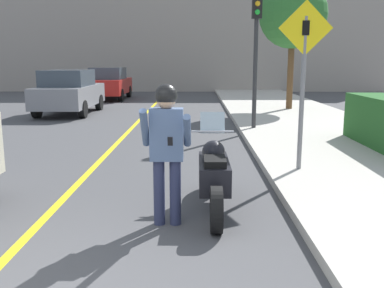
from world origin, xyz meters
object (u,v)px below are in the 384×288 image
motorcycle (214,174)px  street_tree (293,15)px  parked_car_red (109,83)px  person_biker (167,140)px  crossing_sign (303,70)px  traffic_light (256,33)px  parked_car_grey (69,92)px

motorcycle → street_tree: street_tree is taller
street_tree → parked_car_red: size_ratio=1.18×
person_biker → crossing_sign: 3.25m
person_biker → traffic_light: traffic_light is taller
motorcycle → parked_car_grey: size_ratio=0.53×
traffic_light → parked_car_grey: traffic_light is taller
person_biker → parked_car_grey: 12.22m
person_biker → street_tree: bearing=71.4°
motorcycle → parked_car_grey: 11.93m
traffic_light → parked_car_red: size_ratio=0.90×
crossing_sign → parked_car_red: bearing=112.7°
person_biker → street_tree: street_tree is taller
person_biker → parked_car_red: size_ratio=0.41×
crossing_sign → street_tree: street_tree is taller
street_tree → parked_car_grey: (-8.58, -0.67, -2.90)m
person_biker → street_tree: size_ratio=0.35×
street_tree → parked_car_grey: 9.08m
motorcycle → parked_car_grey: bearing=115.4°
crossing_sign → traffic_light: bearing=92.1°
crossing_sign → parked_car_grey: crossing_sign is taller
street_tree → parked_car_red: 10.51m
person_biker → parked_car_grey: size_ratio=0.41×
motorcycle → person_biker: person_biker is taller
crossing_sign → parked_car_red: crossing_sign is taller
person_biker → parked_car_red: 18.23m
parked_car_grey → traffic_light: bearing=-33.5°
parked_car_grey → parked_car_red: 6.38m
street_tree → parked_car_grey: street_tree is taller
crossing_sign → parked_car_red: 16.75m
person_biker → traffic_light: size_ratio=0.46×
person_biker → street_tree: 12.97m
person_biker → crossing_sign: (2.17, 2.30, 0.79)m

